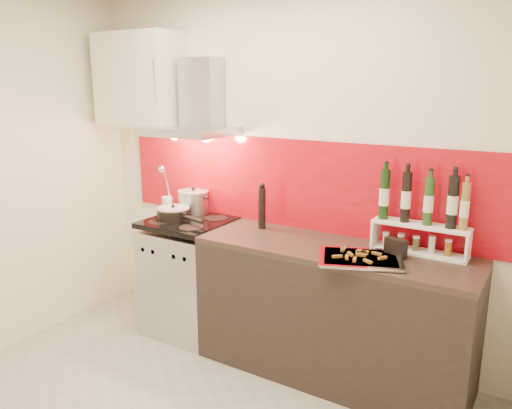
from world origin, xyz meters
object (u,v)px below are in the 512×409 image
Objects in this scene: saute_pan at (174,213)px; baking_tray at (360,258)px; pepper_mill at (262,206)px; counter at (332,312)px; stock_pot at (194,201)px; range_stove at (190,277)px.

saute_pan is 0.82× the size of baking_tray.
pepper_mill is at bearing 162.09° from baking_tray.
counter is 7.26× the size of stock_pot.
pepper_mill reaches higher than counter.
baking_tray reaches higher than counter.
counter is at bearing 0.23° from range_stove.
pepper_mill is at bearing 168.66° from counter.
saute_pan is (-0.00, -0.24, -0.05)m from stock_pot.
saute_pan is (-0.11, -0.04, 0.51)m from range_stove.
baking_tray is at bearing -17.91° from pepper_mill.
stock_pot reaches higher than saute_pan.
range_stove is 2.69× the size of pepper_mill.
stock_pot is at bearing 167.28° from baking_tray.
pepper_mill is 0.58× the size of baking_tray.
saute_pan is 1.42× the size of pepper_mill.
range_stove is 0.86m from pepper_mill.
baking_tray is (1.43, -0.14, 0.47)m from range_stove.
range_stove is at bearing 19.30° from saute_pan.
counter is 3.06× the size of baking_tray.
saute_pan is 1.54m from baking_tray.
pepper_mill is at bearing 12.51° from range_stove.
saute_pan is (-1.31, -0.04, 0.51)m from counter.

